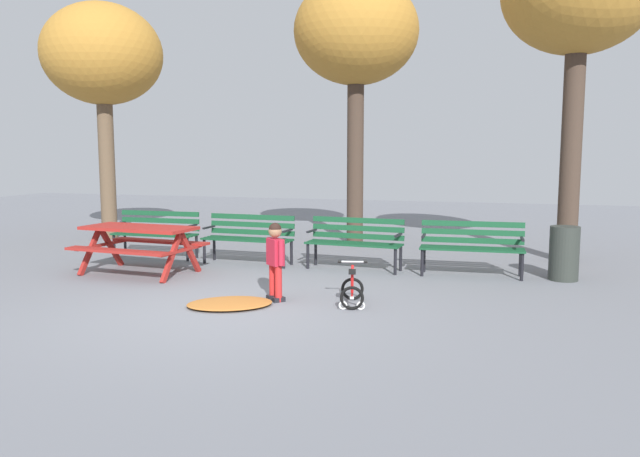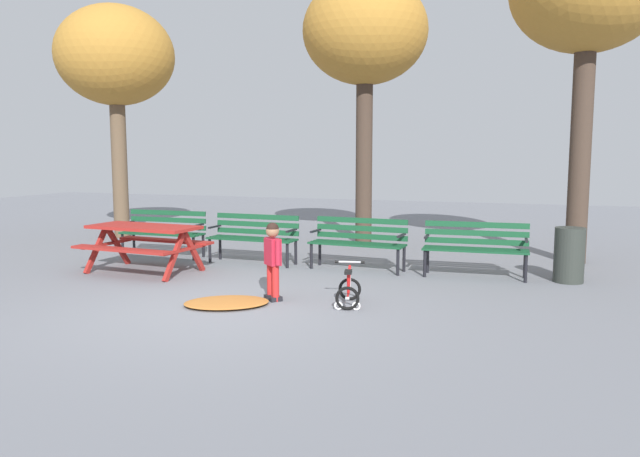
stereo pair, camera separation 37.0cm
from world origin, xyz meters
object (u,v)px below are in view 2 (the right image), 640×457
child_standing (273,255)px  trash_bin (569,255)px  picnic_table (144,236)px  park_bench_far_left (164,229)px  kids_bicycle (349,290)px  park_bench_left (254,234)px  park_bench_right (359,239)px  park_bench_far_right (475,244)px

child_standing → trash_bin: (3.74, 2.51, -0.19)m
picnic_table → park_bench_far_left: size_ratio=1.18×
kids_bicycle → picnic_table: bearing=164.8°
park_bench_far_left → child_standing: (3.33, -2.56, 0.09)m
park_bench_left → child_standing: bearing=-59.8°
child_standing → picnic_table: bearing=158.5°
picnic_table → park_bench_left: park_bench_left is taller
kids_bicycle → trash_bin: bearing=42.1°
picnic_table → park_bench_far_left: (-0.59, 1.48, -0.08)m
picnic_table → kids_bicycle: size_ratio=3.11×
park_bench_far_left → park_bench_right: 3.81m
picnic_table → trash_bin: size_ratio=2.31×
park_bench_far_right → kids_bicycle: bearing=-119.2°
park_bench_left → trash_bin: park_bench_left is taller
child_standing → kids_bicycle: (1.02, 0.06, -0.40)m
park_bench_right → park_bench_far_right: 1.89m
park_bench_right → kids_bicycle: size_ratio=2.66×
kids_bicycle → park_bench_right: bearing=102.7°
child_standing → park_bench_left: bearing=120.2°
child_standing → trash_bin: size_ratio=1.25×
picnic_table → park_bench_far_left: bearing=111.7°
kids_bicycle → trash_bin: (2.72, 2.45, 0.21)m
child_standing → trash_bin: child_standing is taller
park_bench_right → park_bench_left: bearing=-179.5°
picnic_table → kids_bicycle: picnic_table is taller
child_standing → kids_bicycle: 1.10m
child_standing → kids_bicycle: size_ratio=1.68×
park_bench_left → park_bench_far_right: bearing=0.4°
park_bench_right → trash_bin: bearing=0.9°
park_bench_right → park_bench_far_right: (1.89, 0.01, 0.00)m
picnic_table → park_bench_left: bearing=46.0°
park_bench_far_left → park_bench_left: bearing=-3.4°
kids_bicycle → child_standing: bearing=-176.7°
park_bench_far_right → child_standing: (-2.37, -2.47, 0.09)m
park_bench_left → kids_bicycle: bearing=-44.3°
child_standing → trash_bin: 4.51m
park_bench_far_right → picnic_table: bearing=-164.8°
trash_bin → park_bench_right: bearing=-179.1°
park_bench_right → child_standing: child_standing is taller
picnic_table → park_bench_far_right: 5.30m
park_bench_left → kids_bicycle: park_bench_left is taller
park_bench_right → child_standing: 2.51m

